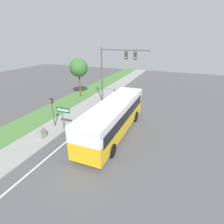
{
  "coord_description": "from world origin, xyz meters",
  "views": [
    {
      "loc": [
        4.97,
        -9.11,
        8.29
      ],
      "look_at": [
        -0.92,
        5.29,
        1.69
      ],
      "focal_mm": 28.0,
      "sensor_mm": 36.0,
      "label": 1
    }
  ],
  "objects_px": {
    "pedestrian_signal": "(52,108)",
    "signal_gantry": "(114,65)",
    "bus": "(114,116)",
    "utility_cabinet": "(41,133)",
    "street_sign": "(63,113)"
  },
  "relations": [
    {
      "from": "pedestrian_signal",
      "to": "signal_gantry",
      "type": "bearing_deg",
      "value": 70.84
    },
    {
      "from": "bus",
      "to": "pedestrian_signal",
      "type": "xyz_separation_m",
      "value": [
        -5.96,
        -1.09,
        0.24
      ]
    },
    {
      "from": "signal_gantry",
      "to": "bus",
      "type": "bearing_deg",
      "value": -68.69
    },
    {
      "from": "bus",
      "to": "signal_gantry",
      "type": "height_order",
      "value": "signal_gantry"
    },
    {
      "from": "bus",
      "to": "pedestrian_signal",
      "type": "bearing_deg",
      "value": -169.67
    },
    {
      "from": "pedestrian_signal",
      "to": "utility_cabinet",
      "type": "bearing_deg",
      "value": -79.29
    },
    {
      "from": "bus",
      "to": "street_sign",
      "type": "distance_m",
      "value": 4.82
    },
    {
      "from": "utility_cabinet",
      "to": "street_sign",
      "type": "bearing_deg",
      "value": 67.8
    },
    {
      "from": "utility_cabinet",
      "to": "signal_gantry",
      "type": "bearing_deg",
      "value": 76.73
    },
    {
      "from": "street_sign",
      "to": "utility_cabinet",
      "type": "height_order",
      "value": "street_sign"
    },
    {
      "from": "bus",
      "to": "street_sign",
      "type": "height_order",
      "value": "bus"
    },
    {
      "from": "pedestrian_signal",
      "to": "street_sign",
      "type": "bearing_deg",
      "value": -6.24
    },
    {
      "from": "signal_gantry",
      "to": "pedestrian_signal",
      "type": "distance_m",
      "value": 9.66
    },
    {
      "from": "pedestrian_signal",
      "to": "utility_cabinet",
      "type": "relative_size",
      "value": 3.16
    },
    {
      "from": "signal_gantry",
      "to": "utility_cabinet",
      "type": "xyz_separation_m",
      "value": [
        -2.58,
        -10.93,
        -4.52
      ]
    }
  ]
}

